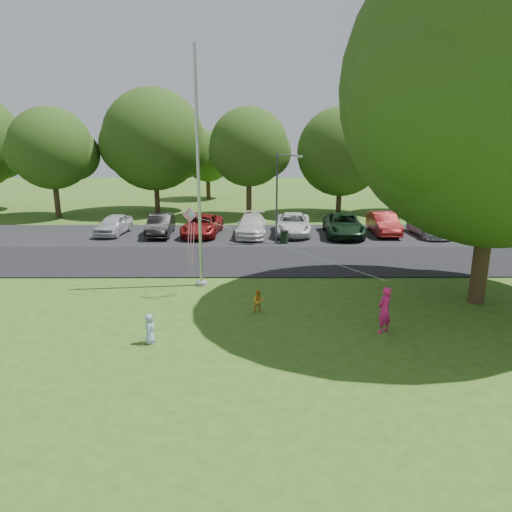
{
  "coord_description": "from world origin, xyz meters",
  "views": [
    {
      "loc": [
        -1.15,
        -14.37,
        6.42
      ],
      "look_at": [
        -1.08,
        4.0,
        1.6
      ],
      "focal_mm": 32.0,
      "sensor_mm": 36.0,
      "label": 1
    }
  ],
  "objects_px": {
    "flagpole": "(199,192)",
    "trash_can": "(284,237)",
    "big_tree": "(502,96)",
    "street_lamp": "(280,190)",
    "child_yellow": "(259,301)",
    "woman": "(384,310)",
    "kite": "(195,227)",
    "child_blue": "(150,329)"
  },
  "relations": [
    {
      "from": "trash_can",
      "to": "child_yellow",
      "type": "relative_size",
      "value": 0.92
    },
    {
      "from": "flagpole",
      "to": "big_tree",
      "type": "xyz_separation_m",
      "value": [
        11.16,
        -2.28,
        3.67
      ]
    },
    {
      "from": "street_lamp",
      "to": "big_tree",
      "type": "bearing_deg",
      "value": -54.2
    },
    {
      "from": "trash_can",
      "to": "child_blue",
      "type": "bearing_deg",
      "value": -110.41
    },
    {
      "from": "street_lamp",
      "to": "trash_can",
      "type": "height_order",
      "value": "street_lamp"
    },
    {
      "from": "street_lamp",
      "to": "child_blue",
      "type": "xyz_separation_m",
      "value": [
        -4.91,
        -13.9,
        -2.81
      ]
    },
    {
      "from": "flagpole",
      "to": "big_tree",
      "type": "relative_size",
      "value": 0.71
    },
    {
      "from": "flagpole",
      "to": "child_blue",
      "type": "xyz_separation_m",
      "value": [
        -0.98,
        -5.92,
        -3.67
      ]
    },
    {
      "from": "flagpole",
      "to": "trash_can",
      "type": "bearing_deg",
      "value": 62.31
    },
    {
      "from": "woman",
      "to": "child_yellow",
      "type": "relative_size",
      "value": 1.78
    },
    {
      "from": "street_lamp",
      "to": "big_tree",
      "type": "height_order",
      "value": "big_tree"
    },
    {
      "from": "big_tree",
      "to": "kite",
      "type": "bearing_deg",
      "value": 176.06
    },
    {
      "from": "child_blue",
      "to": "kite",
      "type": "height_order",
      "value": "kite"
    },
    {
      "from": "child_blue",
      "to": "kite",
      "type": "bearing_deg",
      "value": -13.01
    },
    {
      "from": "street_lamp",
      "to": "woman",
      "type": "bearing_deg",
      "value": -77.38
    },
    {
      "from": "trash_can",
      "to": "child_blue",
      "type": "xyz_separation_m",
      "value": [
        -5.18,
        -13.92,
        0.07
      ]
    },
    {
      "from": "street_lamp",
      "to": "kite",
      "type": "xyz_separation_m",
      "value": [
        -3.94,
        -9.49,
        -0.35
      ]
    },
    {
      "from": "big_tree",
      "to": "child_blue",
      "type": "relative_size",
      "value": 14.22
    },
    {
      "from": "flagpole",
      "to": "trash_can",
      "type": "relative_size",
      "value": 12.03
    },
    {
      "from": "flagpole",
      "to": "kite",
      "type": "xyz_separation_m",
      "value": [
        -0.02,
        -1.51,
        -1.22
      ]
    },
    {
      "from": "big_tree",
      "to": "child_yellow",
      "type": "xyz_separation_m",
      "value": [
        -8.65,
        -1.01,
        -7.38
      ]
    },
    {
      "from": "street_lamp",
      "to": "big_tree",
      "type": "xyz_separation_m",
      "value": [
        7.24,
        -10.26,
        4.54
      ]
    },
    {
      "from": "trash_can",
      "to": "child_yellow",
      "type": "bearing_deg",
      "value": -98.51
    },
    {
      "from": "flagpole",
      "to": "child_yellow",
      "type": "distance_m",
      "value": 5.56
    },
    {
      "from": "trash_can",
      "to": "kite",
      "type": "height_order",
      "value": "kite"
    },
    {
      "from": "child_yellow",
      "to": "kite",
      "type": "xyz_separation_m",
      "value": [
        -2.53,
        1.78,
        2.49
      ]
    },
    {
      "from": "street_lamp",
      "to": "child_yellow",
      "type": "distance_m",
      "value": 11.7
    },
    {
      "from": "flagpole",
      "to": "trash_can",
      "type": "height_order",
      "value": "flagpole"
    },
    {
      "from": "street_lamp",
      "to": "child_blue",
      "type": "distance_m",
      "value": 15.0
    },
    {
      "from": "woman",
      "to": "child_yellow",
      "type": "distance_m",
      "value": 4.58
    },
    {
      "from": "flagpole",
      "to": "trash_can",
      "type": "distance_m",
      "value": 9.78
    },
    {
      "from": "street_lamp",
      "to": "trash_can",
      "type": "relative_size",
      "value": 6.6
    },
    {
      "from": "kite",
      "to": "woman",
      "type": "bearing_deg",
      "value": -32.65
    },
    {
      "from": "flagpole",
      "to": "kite",
      "type": "distance_m",
      "value": 1.94
    },
    {
      "from": "flagpole",
      "to": "child_yellow",
      "type": "height_order",
      "value": "flagpole"
    },
    {
      "from": "flagpole",
      "to": "street_lamp",
      "type": "bearing_deg",
      "value": 63.81
    },
    {
      "from": "trash_can",
      "to": "woman",
      "type": "relative_size",
      "value": 0.52
    },
    {
      "from": "flagpole",
      "to": "child_yellow",
      "type": "xyz_separation_m",
      "value": [
        2.51,
        -3.29,
        -3.71
      ]
    },
    {
      "from": "flagpole",
      "to": "big_tree",
      "type": "bearing_deg",
      "value": -11.55
    },
    {
      "from": "big_tree",
      "to": "child_yellow",
      "type": "distance_m",
      "value": 11.42
    },
    {
      "from": "trash_can",
      "to": "woman",
      "type": "xyz_separation_m",
      "value": [
        2.51,
        -13.09,
        0.38
      ]
    },
    {
      "from": "flagpole",
      "to": "kite",
      "type": "relative_size",
      "value": 1.38
    }
  ]
}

